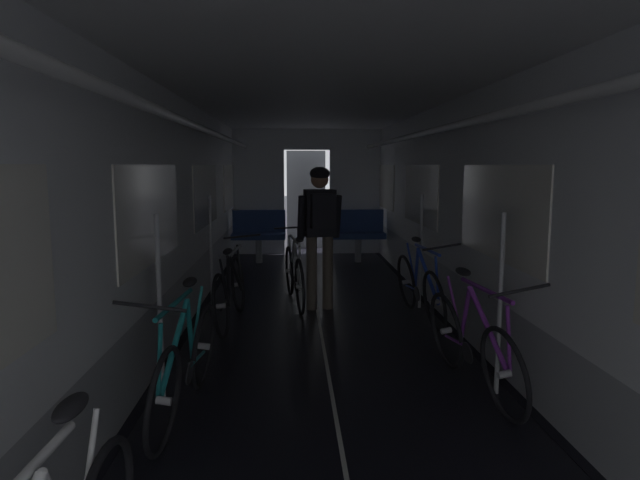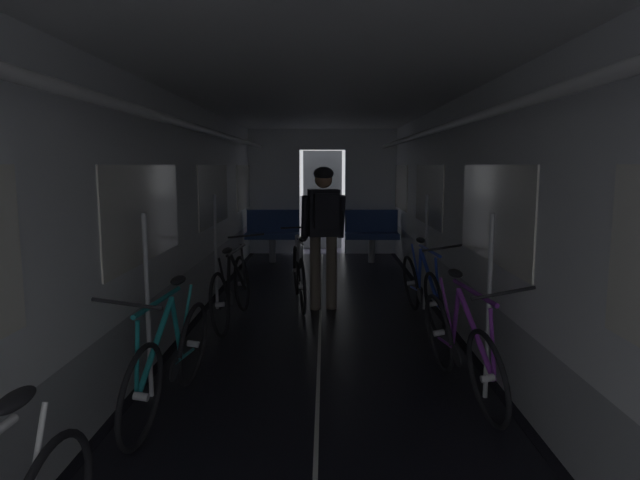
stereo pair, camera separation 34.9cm
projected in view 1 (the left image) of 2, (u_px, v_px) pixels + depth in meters
train_car_shell at (322, 170)px, 5.47m from camera, size 3.14×12.34×2.57m
bench_seat_far_left at (259, 231)px, 10.00m from camera, size 0.98×0.51×0.95m
bench_seat_far_right at (358, 230)px, 10.09m from camera, size 0.98×0.51×0.95m
bicycle_blue at (420, 287)px, 6.27m from camera, size 0.47×1.69×0.96m
bicycle_purple at (472, 343)px, 4.27m from camera, size 0.53×1.69×0.96m
bicycle_black at (230, 290)px, 6.09m from camera, size 0.44×1.69×0.95m
bicycle_teal at (186, 363)px, 3.85m from camera, size 0.45×1.69×0.95m
person_cyclist_aisle at (320, 222)px, 6.63m from camera, size 0.56×0.43×1.73m
bicycle_silver_in_aisle at (294, 274)px, 6.97m from camera, size 0.44×1.68×0.94m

